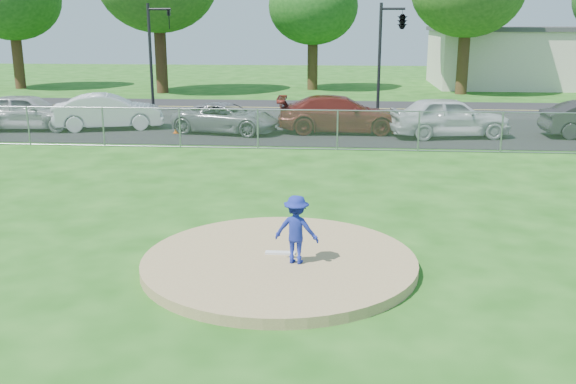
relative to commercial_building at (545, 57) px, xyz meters
name	(u,v)px	position (x,y,z in m)	size (l,w,h in m)	color
ground	(308,161)	(-16.00, -28.00, -2.16)	(120.00, 120.00, 0.00)	#174F11
pitchers_mound	(279,262)	(-16.00, -38.00, -2.06)	(5.40, 5.40, 0.20)	#9A7F54
pitching_rubber	(280,253)	(-16.00, -37.80, -1.94)	(0.60, 0.15, 0.04)	white
chain_link_fence	(311,130)	(-16.00, -26.00, -1.41)	(40.00, 0.06, 1.50)	gray
parking_lot	(316,130)	(-16.00, -21.50, -2.15)	(50.00, 8.00, 0.01)	black
street	(322,108)	(-16.00, -14.00, -2.16)	(60.00, 7.00, 0.01)	black
commercial_building	(545,57)	(0.00, 0.00, 0.00)	(16.40, 9.40, 4.30)	beige
traffic_signal_left	(154,47)	(-24.76, -16.00, 1.20)	(1.28, 0.20, 5.60)	black
traffic_signal_center	(400,23)	(-12.03, -16.00, 2.45)	(1.42, 2.48, 5.60)	black
pitcher	(296,229)	(-15.65, -38.23, -1.30)	(0.86, 0.49, 1.33)	navy
traffic_cone	(178,125)	(-21.91, -22.82, -1.82)	(0.34, 0.34, 0.66)	#DC540B
parked_car_silver	(27,112)	(-28.74, -22.54, -1.34)	(1.90, 4.72, 1.61)	#A6A6AB
parked_car_white	(109,112)	(-25.23, -22.01, -1.37)	(1.65, 4.74, 1.56)	silver
parked_car_gray	(226,118)	(-19.83, -22.51, -1.51)	(2.12, 4.60, 1.28)	slate
parked_car_darkred	(340,114)	(-14.93, -22.01, -1.36)	(2.21, 5.43, 1.58)	#5E1D17
parked_car_pearl	(449,117)	(-10.39, -22.77, -1.31)	(1.98, 4.92, 1.68)	silver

